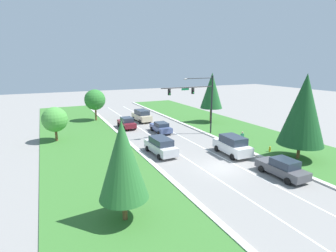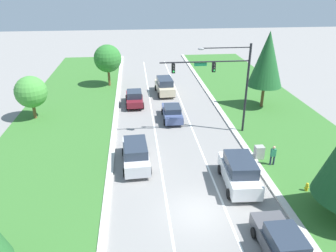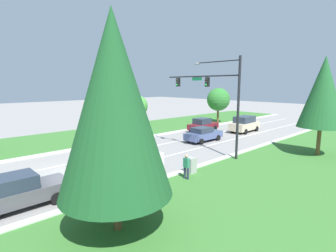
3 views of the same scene
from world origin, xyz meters
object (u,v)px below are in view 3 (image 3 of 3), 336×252
object	(u,v)px
conifer_far_right_tree	(323,92)
oak_far_left_tree	(218,100)
utility_cabinet	(190,166)
pedestrian	(186,166)
fire_hydrant	(154,196)
traffic_signal_mast	(216,91)
slate_blue_sedan	(203,134)
burgundy_sedan	(203,125)
champagne_suv	(245,124)
oak_near_left_tree	(137,106)
conifer_near_right_tree	(114,105)
graphite_sedan	(17,192)
white_suv	(126,160)
silver_suv	(115,138)

from	to	relation	value
conifer_far_right_tree	oak_far_left_tree	distance (m)	20.08
utility_cabinet	pedestrian	xyz separation A→B (m)	(0.65, -1.10, 0.37)
fire_hydrant	oak_far_left_tree	world-z (taller)	oak_far_left_tree
utility_cabinet	pedestrian	size ratio (longest dim) A/B	0.67
traffic_signal_mast	slate_blue_sedan	distance (m)	7.15
oak_far_left_tree	burgundy_sedan	bearing A→B (deg)	-67.10
champagne_suv	oak_near_left_tree	bearing A→B (deg)	-158.09
burgundy_sedan	conifer_near_right_tree	distance (m)	24.61
fire_hydrant	traffic_signal_mast	bearing A→B (deg)	109.82
graphite_sedan	oak_near_left_tree	xyz separation A→B (m)	(-17.53, 20.37, 2.06)
white_suv	utility_cabinet	world-z (taller)	white_suv
conifer_near_right_tree	traffic_signal_mast	bearing A→B (deg)	109.80
white_suv	oak_near_left_tree	bearing A→B (deg)	144.50
conifer_far_right_tree	conifer_near_right_tree	bearing A→B (deg)	-95.44
slate_blue_sedan	silver_suv	xyz separation A→B (m)	(-3.82, -8.58, 0.20)
burgundy_sedan	silver_suv	world-z (taller)	silver_suv
white_suv	silver_suv	xyz separation A→B (m)	(-7.07, 3.52, -0.11)
slate_blue_sedan	graphite_sedan	size ratio (longest dim) A/B	0.97
white_suv	oak_near_left_tree	size ratio (longest dim) A/B	1.10
champagne_suv	conifer_far_right_tree	distance (m)	12.66
white_suv	slate_blue_sedan	size ratio (longest dim) A/B	1.09
traffic_signal_mast	conifer_near_right_tree	xyz separation A→B (m)	(4.56, -12.68, -0.20)
graphite_sedan	oak_near_left_tree	size ratio (longest dim) A/B	1.05
pedestrian	silver_suv	bearing A→B (deg)	-7.40
slate_blue_sedan	pedestrian	xyz separation A→B (m)	(6.61, -9.82, 0.16)
utility_cabinet	oak_far_left_tree	distance (m)	24.91
traffic_signal_mast	oak_far_left_tree	size ratio (longest dim) A/B	1.49
champagne_suv	pedestrian	bearing A→B (deg)	-73.26
fire_hydrant	oak_near_left_tree	world-z (taller)	oak_near_left_tree
white_suv	champagne_suv	xyz separation A→B (m)	(-3.20, 20.39, -0.05)
burgundy_sedan	utility_cabinet	xyz separation A→B (m)	(9.74, -13.29, -0.32)
burgundy_sedan	slate_blue_sedan	bearing A→B (deg)	-51.71
oak_near_left_tree	utility_cabinet	bearing A→B (deg)	-27.54
burgundy_sedan	utility_cabinet	size ratio (longest dim) A/B	3.91
burgundy_sedan	slate_blue_sedan	distance (m)	5.93
white_suv	oak_near_left_tree	xyz separation A→B (m)	(-17.26, 13.79, 1.80)
white_suv	conifer_far_right_tree	distance (m)	16.86
pedestrian	oak_near_left_tree	bearing A→B (deg)	-29.78
traffic_signal_mast	burgundy_sedan	distance (m)	12.19
fire_hydrant	pedestrian	bearing A→B (deg)	105.90
traffic_signal_mast	white_suv	distance (m)	9.65
burgundy_sedan	conifer_far_right_tree	xyz separation A→B (m)	(14.21, -2.04, 4.54)
white_suv	oak_far_left_tree	bearing A→B (deg)	116.00
pedestrian	burgundy_sedan	bearing A→B (deg)	-54.76
oak_near_left_tree	conifer_far_right_tree	distance (m)	24.59
slate_blue_sedan	conifer_near_right_tree	size ratio (longest dim) A/B	0.51
traffic_signal_mast	graphite_sedan	size ratio (longest dim) A/B	1.75
graphite_sedan	slate_blue_sedan	bearing A→B (deg)	100.02
fire_hydrant	oak_near_left_tree	size ratio (longest dim) A/B	0.16
fire_hydrant	oak_far_left_tree	size ratio (longest dim) A/B	0.13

